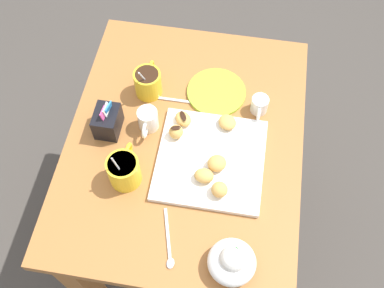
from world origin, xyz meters
name	(u,v)px	position (x,y,z in m)	size (l,w,h in m)	color
ground_plane	(187,224)	(0.00, 0.00, 0.00)	(8.00, 8.00, 0.00)	#423D38
dining_table	(185,164)	(0.00, 0.00, 0.58)	(0.88, 0.70, 0.74)	#A36633
pastry_plate_square	(211,160)	(-0.06, -0.09, 0.75)	(0.30, 0.30, 0.02)	white
coffee_mug_yellow_left	(124,170)	(-0.15, 0.14, 0.79)	(0.13, 0.09, 0.14)	yellow
coffee_mug_yellow_right	(148,82)	(0.16, 0.14, 0.79)	(0.12, 0.08, 0.13)	yellow
cream_pitcher_white	(148,119)	(0.03, 0.11, 0.78)	(0.10, 0.06, 0.07)	white
sugar_caddy	(107,122)	(0.00, 0.23, 0.78)	(0.09, 0.07, 0.11)	black
ice_cream_bowl	(232,261)	(-0.35, -0.18, 0.78)	(0.12, 0.12, 0.09)	white
chocolate_sauce_pitcher	(260,104)	(0.14, -0.21, 0.77)	(0.09, 0.05, 0.06)	white
saucer_lime_left	(216,92)	(0.18, -0.07, 0.75)	(0.19, 0.19, 0.01)	#9EC633
loose_spoon_near_saucer	(169,245)	(-0.32, -0.01, 0.74)	(0.16, 0.06, 0.01)	silver
loose_spoon_by_plate	(180,101)	(0.13, 0.04, 0.74)	(0.03, 0.16, 0.01)	silver
beignet_0	(204,176)	(-0.13, -0.08, 0.77)	(0.04, 0.05, 0.03)	#DBA351
beignet_1	(217,163)	(-0.08, -0.11, 0.78)	(0.05, 0.05, 0.04)	#DBA351
beignet_2	(183,119)	(0.05, 0.01, 0.77)	(0.05, 0.04, 0.03)	#DBA351
chocolate_drizzle_2	(183,116)	(0.05, 0.01, 0.79)	(0.04, 0.02, 0.01)	black
beignet_3	(220,190)	(-0.16, -0.12, 0.78)	(0.05, 0.05, 0.04)	#DBA351
beignet_4	(227,122)	(0.06, -0.12, 0.77)	(0.05, 0.05, 0.03)	#DBA351
beignet_5	(176,132)	(0.00, 0.03, 0.78)	(0.04, 0.04, 0.04)	#DBA351
chocolate_drizzle_5	(176,128)	(0.00, 0.03, 0.80)	(0.03, 0.01, 0.01)	black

